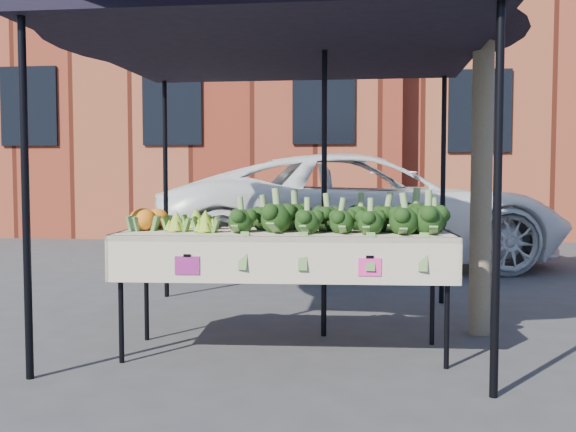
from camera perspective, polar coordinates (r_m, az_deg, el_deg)
The scene contains 9 objects.
ground at distance 5.05m, azimuth 2.31°, elevation -11.51°, with size 90.00×90.00×0.00m, color #2F2F32.
table at distance 4.89m, azimuth -0.29°, elevation -6.60°, with size 2.44×0.94×0.90m.
canopy at distance 5.46m, azimuth -0.49°, elevation 4.18°, with size 3.16×3.16×2.74m, color black, non-canonical shape.
broccoli_heap at distance 4.81m, azimuth 4.36°, elevation 0.24°, with size 1.61×0.58×0.27m, color black.
romanesco_cluster at distance 4.98m, azimuth -7.85°, elevation -0.02°, with size 0.44×0.58×0.21m, color #89B42F.
cauliflower_pair at distance 5.12m, azimuth -11.77°, elevation -0.09°, with size 0.24×0.44×0.19m, color orange.
vehicle at distance 9.70m, azimuth 6.40°, elevation 12.90°, with size 2.66×1.60×5.77m, color white.
street_tree at distance 5.74m, azimuth 16.50°, elevation 15.19°, with size 2.52×2.52×4.96m, color #1E4C14, non-canonical shape.
building_left at distance 17.98m, azimuth -10.84°, elevation 13.73°, with size 12.00×8.00×9.00m, color maroon.
Camera 1 is at (0.40, -4.86, 1.31)m, focal length 41.38 mm.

